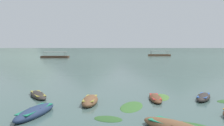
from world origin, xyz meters
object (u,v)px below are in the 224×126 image
Objects in this scene: rowboat_0 at (35,112)px; rowboat_7 at (155,98)px; rowboat_2 at (90,101)px; rowboat_3 at (203,97)px; ferry_1 at (159,55)px; ferry_0 at (55,57)px; rowboat_5 at (38,95)px.

rowboat_0 is 9.53m from rowboat_7.
rowboat_3 is at bearing 9.99° from rowboat_2.
rowboat_2 reaches higher than rowboat_3.
rowboat_3 is 4.02m from rowboat_7.
ferry_1 reaches higher than rowboat_3.
rowboat_2 is at bearing -73.87° from ferry_0.
rowboat_5 is 0.38× the size of ferry_1.
ferry_1 is at bearing 79.91° from rowboat_7.
rowboat_2 reaches higher than rowboat_7.
rowboat_7 is (8.34, 4.60, -0.06)m from rowboat_0.
rowboat_0 is 1.28× the size of rowboat_7.
ferry_0 is 50.99m from ferry_1.
rowboat_0 is 107.78m from ferry_1.
ferry_0 reaches higher than rowboat_2.
rowboat_2 reaches higher than rowboat_0.
rowboat_5 is (-4.81, 2.41, -0.06)m from rowboat_2.
ferry_1 reaches higher than rowboat_0.
rowboat_2 is 82.22m from ferry_0.
rowboat_2 is 0.32× the size of ferry_0.
ferry_0 is at bearing 109.87° from rowboat_7.
rowboat_2 is 0.87× the size of rowboat_5.
rowboat_0 is 1.27× the size of rowboat_2.
rowboat_0 is 0.42× the size of ferry_1.
rowboat_7 is at bearing -100.09° from ferry_1.
ferry_0 and ferry_1 have the same top height.
rowboat_7 is at bearing -6.21° from rowboat_5.
rowboat_3 is at bearing -97.87° from ferry_1.
rowboat_5 is 1.16× the size of rowboat_7.
rowboat_7 is (5.22, 1.31, -0.06)m from rowboat_2.
ferry_0 is 1.03× the size of ferry_1.
ferry_1 is at bearing 25.93° from ferry_0.
rowboat_5 is at bearing 106.50° from rowboat_0.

